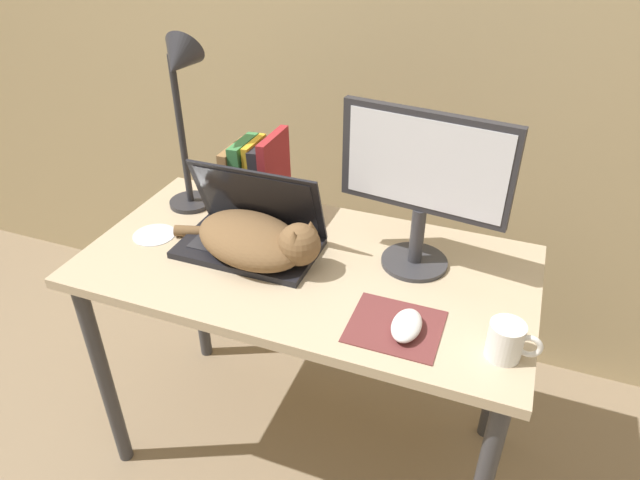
# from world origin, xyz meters

# --- Properties ---
(desk) EXTENTS (1.18, 0.61, 0.74)m
(desk) POSITION_xyz_m (0.00, 0.31, 0.65)
(desk) COLOR tan
(desk) RESTS_ON ground_plane
(laptop) EXTENTS (0.37, 0.22, 0.23)m
(laptop) POSITION_xyz_m (-0.17, 0.32, 0.79)
(laptop) COLOR black
(laptop) RESTS_ON desk
(cat) EXTENTS (0.46, 0.30, 0.14)m
(cat) POSITION_xyz_m (-0.12, 0.28, 0.80)
(cat) COLOR brown
(cat) RESTS_ON desk
(external_monitor) EXTENTS (0.42, 0.17, 0.42)m
(external_monitor) POSITION_xyz_m (0.27, 0.40, 0.99)
(external_monitor) COLOR #333338
(external_monitor) RESTS_ON desk
(mousepad) EXTENTS (0.21, 0.18, 0.00)m
(mousepad) POSITION_xyz_m (0.29, 0.14, 0.75)
(mousepad) COLOR brown
(mousepad) RESTS_ON desk
(computer_mouse) EXTENTS (0.07, 0.11, 0.04)m
(computer_mouse) POSITION_xyz_m (0.31, 0.13, 0.77)
(computer_mouse) COLOR silver
(computer_mouse) RESTS_ON mousepad
(book_row) EXTENTS (0.16, 0.17, 0.26)m
(book_row) POSITION_xyz_m (-0.23, 0.50, 0.86)
(book_row) COLOR olive
(book_row) RESTS_ON desk
(desk_lamp) EXTENTS (0.17, 0.17, 0.53)m
(desk_lamp) POSITION_xyz_m (-0.41, 0.44, 1.11)
(desk_lamp) COLOR #28282D
(desk_lamp) RESTS_ON desk
(mug) EXTENTS (0.11, 0.08, 0.09)m
(mug) POSITION_xyz_m (0.52, 0.14, 0.79)
(mug) COLOR white
(mug) RESTS_ON desk
(cd_disc) EXTENTS (0.12, 0.12, 0.00)m
(cd_disc) POSITION_xyz_m (-0.45, 0.28, 0.75)
(cd_disc) COLOR silver
(cd_disc) RESTS_ON desk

